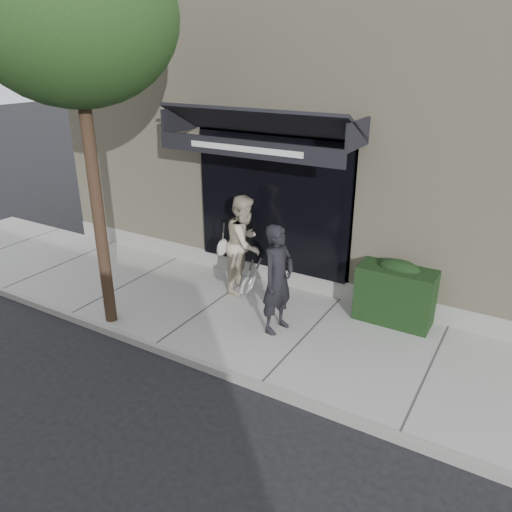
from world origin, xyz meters
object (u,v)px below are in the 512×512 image
Objects in this scene: hedge at (396,292)px; pedestrian_front at (278,279)px; street_tree at (73,17)px; pedestrian_back at (245,243)px.

pedestrian_front is (-1.62, -1.34, 0.40)m from hedge.
hedge is at bearing 39.61° from pedestrian_front.
street_tree reaches higher than pedestrian_back.
street_tree is 4.72m from pedestrian_back.
hedge is at bearing 30.67° from street_tree.
pedestrian_front is (2.68, 1.21, -3.92)m from street_tree.
street_tree is 4.90m from pedestrian_front.
street_tree reaches higher than pedestrian_front.
street_tree is 3.35× the size of pedestrian_front.
pedestrian_back is (-1.30, 1.07, 0.02)m from pedestrian_front.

